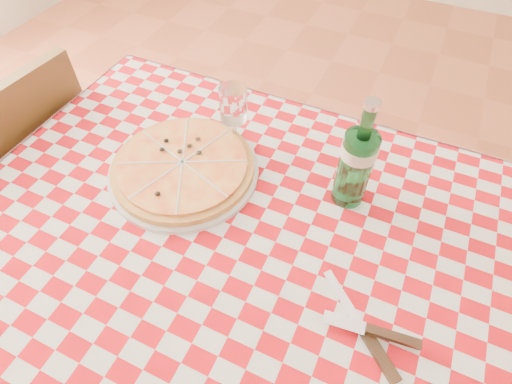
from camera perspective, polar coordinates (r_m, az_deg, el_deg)
dining_table at (r=0.93m, az=-0.43°, el=-9.26°), size 1.20×0.80×0.75m
tablecloth at (r=0.85m, az=-0.47°, el=-6.05°), size 1.30×0.90×0.01m
chair_far at (r=1.48m, az=-28.88°, el=2.28°), size 0.43×0.43×0.87m
pizza_plate at (r=0.95m, az=-10.37°, el=3.67°), size 0.45×0.45×0.05m
water_bottle at (r=0.83m, az=14.39°, el=5.12°), size 0.10×0.10×0.26m
wine_glass at (r=0.97m, az=-3.13°, el=10.58°), size 0.07×0.07×0.16m
cutlery at (r=0.76m, az=15.31°, el=-18.39°), size 0.28×0.25×0.03m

